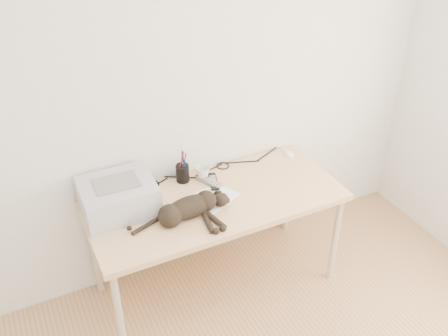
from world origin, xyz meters
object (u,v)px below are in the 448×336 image
cat (187,210)px  pen_cup (183,173)px  desk (210,208)px  printer (118,197)px  mug (203,173)px  mouse (289,153)px

cat → pen_cup: pen_cup is taller
desk → printer: printer is taller
cat → mug: 0.42m
printer → cat: 0.42m
pen_cup → mug: bearing=-15.0°
printer → cat: (0.34, -0.25, -0.04)m
printer → mouse: (1.26, 0.09, -0.08)m
desk → mouse: (0.69, 0.15, 0.15)m
cat → mug: (0.25, 0.34, -0.02)m
desk → cat: (-0.23, -0.19, 0.19)m
cat → mouse: cat is taller
printer → pen_cup: 0.48m
desk → mouse: 0.72m
mug → mouse: 0.67m
desk → cat: cat is taller
desk → mug: size_ratio=17.17×
cat → mug: bearing=48.7°
mouse → printer: bearing=-171.4°
desk → mug: mug is taller
mug → pen_cup: pen_cup is taller
desk → mug: (0.02, 0.15, 0.18)m
mug → pen_cup: size_ratio=0.42×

